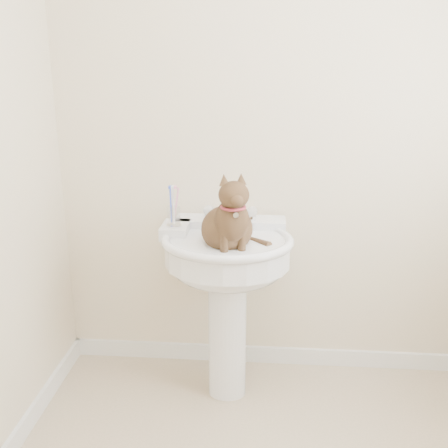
# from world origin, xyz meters

# --- Properties ---
(wall_back) EXTENTS (2.20, 0.00, 2.50)m
(wall_back) POSITION_xyz_m (0.00, 1.10, 1.25)
(wall_back) COLOR beige
(wall_back) RESTS_ON ground
(baseboard_back) EXTENTS (2.20, 0.02, 0.09)m
(baseboard_back) POSITION_xyz_m (0.00, 1.09, 0.04)
(baseboard_back) COLOR white
(baseboard_back) RESTS_ON floor
(pedestal_sink) EXTENTS (0.61, 0.59, 0.83)m
(pedestal_sink) POSITION_xyz_m (-0.24, 0.81, 0.66)
(pedestal_sink) COLOR white
(pedestal_sink) RESTS_ON floor
(faucet) EXTENTS (0.28, 0.12, 0.14)m
(faucet) POSITION_xyz_m (-0.24, 0.96, 0.88)
(faucet) COLOR silver
(faucet) RESTS_ON pedestal_sink
(soap_bar) EXTENTS (0.10, 0.08, 0.03)m
(soap_bar) POSITION_xyz_m (-0.22, 1.04, 0.85)
(soap_bar) COLOR #F59D3A
(soap_bar) RESTS_ON pedestal_sink
(toothbrush_cup) EXTENTS (0.07, 0.07, 0.19)m
(toothbrush_cup) POSITION_xyz_m (-0.49, 0.85, 0.88)
(toothbrush_cup) COLOR silver
(toothbrush_cup) RESTS_ON pedestal_sink
(cat) EXTENTS (0.25, 0.31, 0.45)m
(cat) POSITION_xyz_m (-0.23, 0.73, 0.89)
(cat) COLOR brown
(cat) RESTS_ON pedestal_sink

